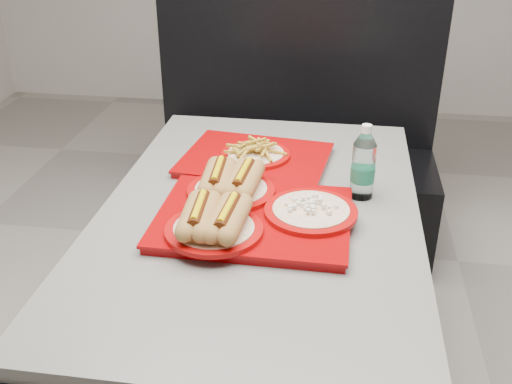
# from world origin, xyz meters

# --- Properties ---
(diner_table) EXTENTS (0.92, 1.42, 0.75)m
(diner_table) POSITION_xyz_m (0.00, 0.00, 0.58)
(diner_table) COLOR black
(diner_table) RESTS_ON ground
(booth_bench) EXTENTS (1.30, 0.57, 1.35)m
(booth_bench) POSITION_xyz_m (0.00, 1.09, 0.40)
(booth_bench) COLOR black
(booth_bench) RESTS_ON ground
(tray_near) EXTENTS (0.54, 0.47, 0.11)m
(tray_near) POSITION_xyz_m (-0.03, -0.09, 0.79)
(tray_near) COLOR #8B0305
(tray_near) RESTS_ON diner_table
(tray_far) EXTENTS (0.50, 0.42, 0.09)m
(tray_far) POSITION_xyz_m (-0.06, 0.29, 0.78)
(tray_far) COLOR #8B0305
(tray_far) RESTS_ON diner_table
(water_bottle) EXTENTS (0.07, 0.07, 0.22)m
(water_bottle) POSITION_xyz_m (0.29, 0.12, 0.85)
(water_bottle) COLOR silver
(water_bottle) RESTS_ON diner_table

